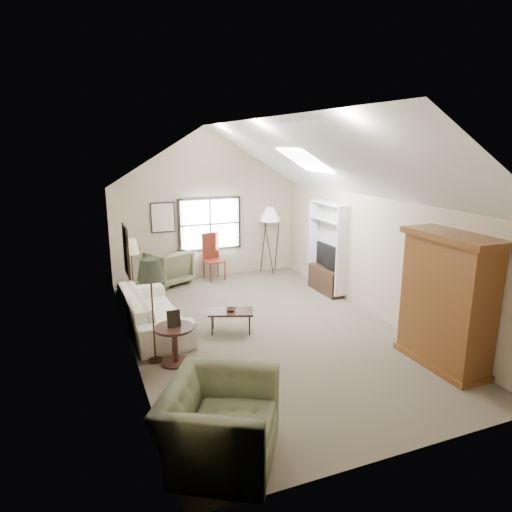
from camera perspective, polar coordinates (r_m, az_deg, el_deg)
name	(u,v)px	position (r m, az deg, el deg)	size (l,w,h in m)	color
room_shell	(264,163)	(8.34, 1.04, 11.50)	(5.01, 8.01, 4.00)	#6C604D
window	(210,224)	(12.29, -5.77, 4.00)	(1.72, 0.08, 1.42)	black
skylight	(305,160)	(9.71, 6.16, 11.85)	(0.80, 1.20, 0.52)	white
wall_art	(146,233)	(9.89, -13.58, 2.87)	(1.97, 3.71, 0.88)	black
armoire	(447,301)	(7.96, 22.75, -5.22)	(0.60, 1.50, 2.20)	brown
tv_alcove	(328,246)	(11.10, 8.95, 1.23)	(0.32, 1.30, 2.10)	white
media_console	(326,280)	(11.30, 8.70, -2.99)	(0.34, 1.18, 0.60)	#382316
tv_panel	(327,255)	(11.14, 8.81, 0.07)	(0.05, 0.90, 0.55)	black
sofa	(152,311)	(9.20, -12.82, -6.67)	(2.60, 1.02, 0.76)	beige
armchair_near	(220,422)	(5.58, -4.54, -20.01)	(1.40, 1.22, 0.91)	#6A6D4C
armchair_far	(169,267)	(11.99, -10.87, -1.38)	(0.94, 0.97, 0.88)	#676748
coffee_table	(231,321)	(8.89, -3.14, -8.17)	(0.85, 0.47, 0.44)	#341D15
bowl	(231,310)	(8.81, -3.17, -6.70)	(0.20, 0.20, 0.05)	#372416
side_table	(175,345)	(7.78, -10.10, -10.90)	(0.65, 0.65, 0.65)	#371D16
side_chair	(214,257)	(12.15, -5.26, -0.12)	(0.48, 0.48, 1.24)	maroon
tripod_lamp	(270,240)	(12.70, 1.74, 2.04)	(0.55, 0.55, 1.88)	white
dark_lamp	(153,310)	(7.69, -12.79, -6.65)	(0.43, 0.43, 1.81)	#262D20
tan_lamp	(133,274)	(10.17, -15.16, -2.23)	(0.33, 0.33, 1.63)	tan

